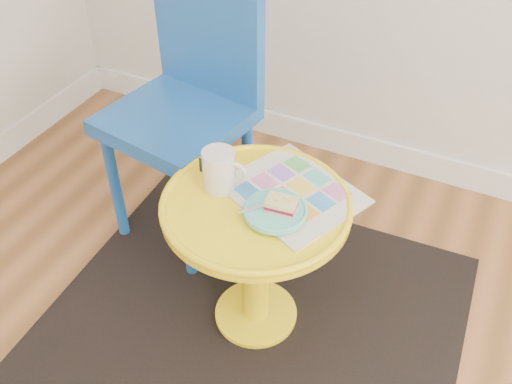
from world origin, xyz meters
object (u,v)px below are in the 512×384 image
at_px(chair, 189,94).
at_px(newspaper, 292,192).
at_px(mug, 220,169).
at_px(side_table, 256,239).
at_px(plate, 275,211).

bearing_deg(chair, newspaper, -18.77).
height_order(chair, mug, chair).
xyz_separation_m(side_table, plate, (0.07, -0.03, 0.16)).
bearing_deg(plate, chair, 142.64).
height_order(mug, plate, mug).
relative_size(side_table, newspaper, 1.51).
relative_size(side_table, plate, 3.11).
bearing_deg(mug, chair, 129.17).
relative_size(newspaper, mug, 2.66).
bearing_deg(side_table, mug, 171.36).
bearing_deg(newspaper, side_table, -107.37).
xyz_separation_m(chair, newspaper, (0.49, -0.26, -0.05)).
distance_m(newspaper, mug, 0.21).
bearing_deg(mug, side_table, -11.66).
bearing_deg(chair, mug, -38.31).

